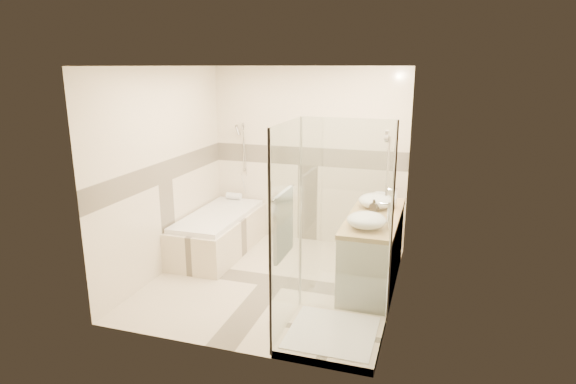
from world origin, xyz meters
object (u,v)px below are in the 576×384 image
(amenity_bottle_a, at_px, (373,207))
(amenity_bottle_b, at_px, (374,206))
(shower_enclosure, at_px, (323,286))
(vessel_sink_near, at_px, (377,201))
(vanity, at_px, (373,249))
(bathtub, at_px, (219,231))
(vessel_sink_far, at_px, (367,220))

(amenity_bottle_a, bearing_deg, amenity_bottle_b, 90.00)
(shower_enclosure, distance_m, vessel_sink_near, 1.65)
(vanity, distance_m, shower_enclosure, 1.31)
(bathtub, relative_size, shower_enclosure, 0.83)
(amenity_bottle_a, bearing_deg, shower_enclosure, -101.88)
(amenity_bottle_a, xyz_separation_m, amenity_bottle_b, (0.00, 0.06, -0.01))
(vessel_sink_near, xyz_separation_m, amenity_bottle_a, (0.00, -0.27, 0.00))
(bathtub, xyz_separation_m, vessel_sink_far, (2.13, -0.83, 0.63))
(shower_enclosure, relative_size, vessel_sink_far, 4.88)
(vanity, height_order, vessel_sink_far, vessel_sink_far)
(vessel_sink_near, bearing_deg, bathtub, 178.54)
(shower_enclosure, xyz_separation_m, vessel_sink_near, (0.27, 1.57, 0.43))
(bathtub, relative_size, vessel_sink_far, 4.07)
(shower_enclosure, height_order, amenity_bottle_a, shower_enclosure)
(vanity, bearing_deg, amenity_bottle_b, 102.79)
(vessel_sink_far, height_order, amenity_bottle_b, vessel_sink_far)
(shower_enclosure, bearing_deg, bathtub, 138.90)
(bathtub, relative_size, vessel_sink_near, 3.95)
(bathtub, xyz_separation_m, vanity, (2.15, -0.35, 0.12))
(vanity, bearing_deg, bathtub, 170.75)
(amenity_bottle_b, bearing_deg, vanity, -77.21)
(vessel_sink_far, bearing_deg, bathtub, 158.62)
(vanity, distance_m, amenity_bottle_a, 0.51)
(vanity, height_order, vessel_sink_near, vessel_sink_near)
(vanity, relative_size, amenity_bottle_a, 9.37)
(bathtub, xyz_separation_m, amenity_bottle_b, (2.13, -0.26, 0.62))
(shower_enclosure, height_order, amenity_bottle_b, shower_enclosure)
(bathtub, height_order, vanity, vanity)
(bathtub, height_order, amenity_bottle_b, amenity_bottle_b)
(vessel_sink_near, relative_size, amenity_bottle_b, 2.80)
(bathtub, distance_m, vanity, 2.18)
(amenity_bottle_b, bearing_deg, bathtub, 172.99)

